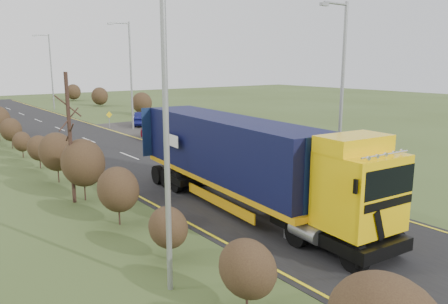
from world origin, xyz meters
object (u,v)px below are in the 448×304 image
lorry (244,158)px  car_red_hatchback (154,131)px  speed_sign (198,125)px  streetlight_near (341,87)px  car_blue_sedan (142,119)px

lorry → car_red_hatchback: size_ratio=3.58×
speed_sign → streetlight_near: bearing=-88.3°
car_blue_sedan → speed_sign: (-2.41, -14.16, 1.15)m
streetlight_near → speed_sign: (-0.37, 12.73, -3.35)m
streetlight_near → speed_sign: streetlight_near is taller
car_red_hatchback → streetlight_near: (0.88, -18.75, 4.49)m
car_red_hatchback → car_blue_sedan: size_ratio=0.97×
streetlight_near → speed_sign: size_ratio=3.61×
lorry → car_blue_sedan: lorry is taller
car_blue_sedan → car_red_hatchback: bearing=99.0°
lorry → streetlight_near: streetlight_near is taller
lorry → streetlight_near: (6.48, 0.06, 2.86)m
lorry → car_blue_sedan: bearing=77.3°
lorry → car_red_hatchback: bearing=78.3°
lorry → car_red_hatchback: (5.60, 18.82, -1.63)m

